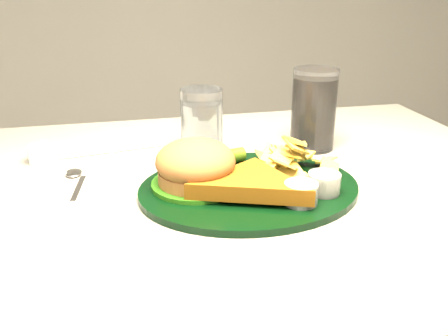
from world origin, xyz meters
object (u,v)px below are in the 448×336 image
Objects in this scene: fork_napkin at (275,180)px; dinner_plate at (250,168)px; cola_glass at (314,109)px; water_glass at (202,122)px.

dinner_plate is at bearing 178.77° from fork_napkin.
cola_glass is 0.97× the size of fork_napkin.
dinner_plate is 0.20m from water_glass.
dinner_plate is at bearing -135.19° from cola_glass.
fork_napkin is (0.05, 0.02, -0.03)m from dinner_plate.
water_glass is 0.21m from cola_glass.
water_glass is at bearing 97.28° from dinner_plate.
cola_glass reaches higher than dinner_plate.
cola_glass is at bearing -4.79° from water_glass.
water_glass reaches higher than fork_napkin.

